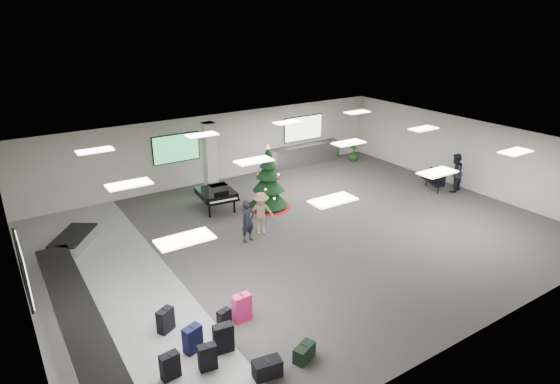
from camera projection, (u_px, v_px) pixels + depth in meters
ground at (303, 234)px, 17.15m from camera, size 18.00×18.00×0.00m
room_envelope at (284, 170)px, 16.63m from camera, size 18.02×14.02×3.21m
baggage_carousel at (76, 296)px, 13.01m from camera, size 2.28×9.71×0.43m
service_counter at (306, 154)px, 24.69m from camera, size 4.05×0.65×1.08m
suitcase_0 at (208, 357)px, 10.56m from camera, size 0.44×0.28×0.66m
suitcase_1 at (223, 338)px, 11.11m from camera, size 0.50×0.31×0.76m
pink_suitcase at (242, 308)px, 12.23m from camera, size 0.49×0.30×0.78m
suitcase_3 at (224, 319)px, 11.96m from camera, size 0.39×0.28×0.55m
navy_suitcase at (193, 339)px, 11.11m from camera, size 0.50×0.37×0.70m
suitcase_5 at (170, 366)px, 10.30m from camera, size 0.44×0.27×0.65m
green_duffel at (304, 352)px, 10.90m from camera, size 0.64×0.48×0.40m
suitcase_8 at (166, 320)px, 11.83m from camera, size 0.50×0.42×0.66m
black_duffel at (267, 368)px, 10.39m from camera, size 0.69×0.45×0.44m
christmas_tree at (268, 186)px, 19.17m from camera, size 1.89×1.89×2.70m
grand_piano at (217, 194)px, 18.94m from camera, size 1.49×1.84×0.99m
bench at (434, 179)px, 21.26m from camera, size 0.95×1.44×0.87m
traveler_a at (248, 221)px, 16.34m from camera, size 0.63×0.49×1.53m
traveler_b at (261, 213)px, 16.90m from camera, size 1.18×0.95×1.60m
traveler_bench at (455, 173)px, 20.85m from camera, size 1.02×0.89×1.77m
potted_plant_left at (266, 167)px, 23.05m from camera, size 0.62×0.62×0.88m
potted_plant_right at (354, 153)px, 25.34m from camera, size 0.69×0.69×0.87m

